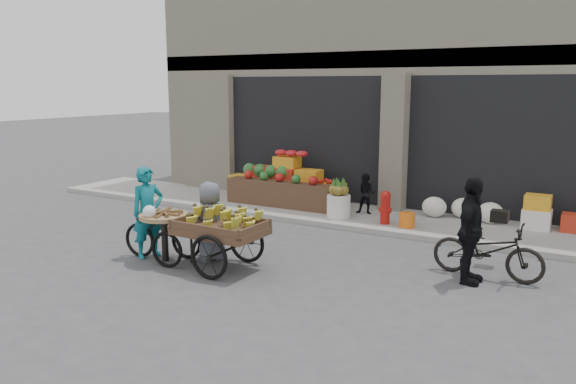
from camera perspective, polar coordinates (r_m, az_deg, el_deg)
The scene contains 15 objects.
ground at distance 9.14m, azimuth -0.14°, elevation -8.40°, with size 80.00×80.00×0.00m, color #424244.
sidewalk at distance 12.70m, azimuth 9.17°, elevation -2.74°, with size 18.00×2.20×0.12m, color gray.
building at distance 16.10m, azimuth 14.63°, elevation 11.78°, with size 14.00×6.45×7.00m.
fruit_display at distance 13.87m, azimuth 0.03°, elevation 1.13°, with size 3.10×1.12×1.24m.
pineapple_bin at distance 12.46m, azimuth 5.16°, elevation -1.44°, with size 0.52×0.52×0.50m, color silver.
fire_hydrant at distance 11.98m, azimuth 9.86°, elevation -1.41°, with size 0.22×0.22×0.71m.
orange_bucket at distance 11.83m, azimuth 12.01°, elevation -2.80°, with size 0.32×0.32×0.30m, color orange.
right_bay_goods at distance 12.56m, azimuth 21.42°, elevation -1.88°, with size 3.35×0.60×0.70m.
seated_person at distance 12.80m, azimuth 7.93°, elevation -0.19°, with size 0.45×0.35×0.93m, color black.
banana_cart at distance 9.31m, azimuth -7.16°, elevation -3.37°, with size 2.46×1.10×1.02m.
vendor_woman at distance 10.17m, azimuth -14.03°, elevation -2.00°, with size 0.59×0.39×1.62m, color #0F6875.
tricycle_cart at distance 9.90m, azimuth -12.48°, elevation -3.73°, with size 1.44×0.91×0.95m.
vendor_grey at distance 9.77m, azimuth -7.88°, elevation -2.98°, with size 0.68×0.44×1.39m, color slate.
bicycle at distance 9.43m, azimuth 19.63°, elevation -5.58°, with size 0.60×1.72×0.90m, color black.
cyclist at distance 8.99m, azimuth 18.06°, elevation -3.77°, with size 0.97×0.41×1.66m, color black.
Camera 1 is at (4.32, -7.47, 3.02)m, focal length 35.00 mm.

